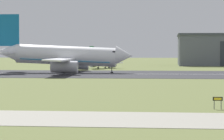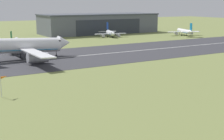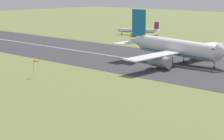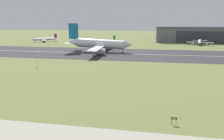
{
  "view_description": "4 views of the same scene",
  "coord_description": "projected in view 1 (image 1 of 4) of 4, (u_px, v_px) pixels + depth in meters",
  "views": [
    {
      "loc": [
        15.88,
        -36.12,
        7.59
      ],
      "look_at": [
        4.08,
        80.67,
        2.94
      ],
      "focal_mm": 85.0,
      "sensor_mm": 36.0,
      "label": 1
    },
    {
      "loc": [
        -47.13,
        3.05,
        21.98
      ],
      "look_at": [
        -5.68,
        73.7,
        4.55
      ],
      "focal_mm": 50.0,
      "sensor_mm": 36.0,
      "label": 2
    },
    {
      "loc": [
        74.43,
        0.26,
        27.23
      ],
      "look_at": [
        1.91,
        76.18,
        7.06
      ],
      "focal_mm": 70.0,
      "sensor_mm": 36.0,
      "label": 3
    },
    {
      "loc": [
        17.24,
        -11.09,
        20.77
      ],
      "look_at": [
        3.22,
        67.25,
        2.52
      ],
      "focal_mm": 35.0,
      "sensor_mm": 36.0,
      "label": 4
    }
  ],
  "objects": [
    {
      "name": "taxiway_road",
      "position": [
        21.0,
        118.0,
        58.38
      ],
      "size": [
        365.52,
        12.64,
        0.05
      ],
      "primitive_type": "cube",
      "color": "#A8A393",
      "rests_on": "ground_plane"
    },
    {
      "name": "airplane_landing",
      "position": [
        65.0,
        56.0,
        167.16
      ],
      "size": [
        44.29,
        56.78,
        18.65
      ],
      "color": "white",
      "rests_on": "ground_plane"
    },
    {
      "name": "runway_sign",
      "position": [
        218.0,
        100.0,
        66.62
      ],
      "size": [
        1.24,
        0.14,
        1.57
      ],
      "color": "#4C4C51",
      "rests_on": "ground_plane"
    },
    {
      "name": "ground_plane",
      "position": [
        81.0,
        89.0,
        99.5
      ],
      "size": [
        727.37,
        727.37,
        0.0
      ],
      "primitive_type": "plane",
      "color": "olive"
    },
    {
      "name": "runway_strip",
      "position": [
        113.0,
        74.0,
        161.2
      ],
      "size": [
        487.37,
        49.29,
        0.06
      ],
      "primitive_type": "cube",
      "color": "#333338",
      "rests_on": "ground_plane"
    },
    {
      "name": "runway_centreline",
      "position": [
        113.0,
        74.0,
        161.2
      ],
      "size": [
        438.63,
        0.7,
        0.01
      ],
      "primitive_type": "cube",
      "color": "silver",
      "rests_on": "runway_strip"
    },
    {
      "name": "airplane_parked_west",
      "position": [
        102.0,
        62.0,
        206.96
      ],
      "size": [
        17.2,
        20.25,
        8.69
      ],
      "color": "white",
      "rests_on": "ground_plane"
    }
  ]
}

